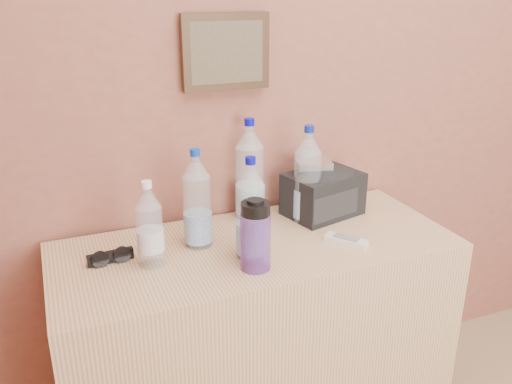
% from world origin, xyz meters
% --- Properties ---
extents(picture_frame, '(0.30, 0.03, 0.25)m').
position_xyz_m(picture_frame, '(-0.50, 1.98, 1.40)').
color(picture_frame, '#382311').
rests_on(picture_frame, room_shell).
extents(dresser, '(1.31, 0.55, 0.82)m').
position_xyz_m(dresser, '(-0.50, 1.71, 0.41)').
color(dresser, tan).
rests_on(dresser, ground).
extents(pet_large_a, '(0.09, 0.09, 0.32)m').
position_xyz_m(pet_large_a, '(-0.67, 1.77, 0.96)').
color(pet_large_a, '#AAC7D4').
rests_on(pet_large_a, dresser).
extents(pet_large_b, '(0.10, 0.10, 0.36)m').
position_xyz_m(pet_large_b, '(-0.43, 1.92, 0.98)').
color(pet_large_b, '#CFE5FF').
rests_on(pet_large_b, dresser).
extents(pet_large_c, '(0.09, 0.09, 0.35)m').
position_xyz_m(pet_large_c, '(-0.26, 1.82, 0.97)').
color(pet_large_c, silver).
rests_on(pet_large_c, dresser).
extents(pet_large_d, '(0.09, 0.09, 0.32)m').
position_xyz_m(pet_large_d, '(-0.54, 1.63, 0.96)').
color(pet_large_d, silver).
rests_on(pet_large_d, dresser).
extents(pet_small, '(0.08, 0.08, 0.27)m').
position_xyz_m(pet_small, '(-0.84, 1.70, 0.94)').
color(pet_small, white).
rests_on(pet_small, dresser).
extents(nalgene_bottle, '(0.09, 0.09, 0.22)m').
position_xyz_m(nalgene_bottle, '(-0.56, 1.56, 0.93)').
color(nalgene_bottle, purple).
rests_on(nalgene_bottle, dresser).
extents(sunglasses, '(0.15, 0.07, 0.04)m').
position_xyz_m(sunglasses, '(-0.95, 1.76, 0.84)').
color(sunglasses, black).
rests_on(sunglasses, dresser).
extents(ac_remote, '(0.12, 0.14, 0.02)m').
position_xyz_m(ac_remote, '(-0.22, 1.60, 0.83)').
color(ac_remote, white).
rests_on(ac_remote, dresser).
extents(toiletry_bag, '(0.30, 0.24, 0.18)m').
position_xyz_m(toiletry_bag, '(-0.18, 1.84, 0.91)').
color(toiletry_bag, black).
rests_on(toiletry_bag, dresser).
extents(foil_packet, '(0.14, 0.13, 0.03)m').
position_xyz_m(foil_packet, '(-0.21, 1.87, 1.01)').
color(foil_packet, silver).
rests_on(foil_packet, toiletry_bag).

